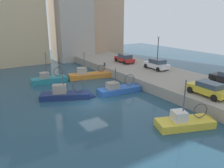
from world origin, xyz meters
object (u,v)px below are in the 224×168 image
at_px(mooring_bollard_mid, 105,64).
at_px(fishing_boat_orange, 92,77).
at_px(parked_car_yellow, 208,89).
at_px(parked_car_white, 157,64).
at_px(fishing_boat_teal, 52,81).
at_px(parked_car_red, 125,58).
at_px(fishing_boat_yellow, 189,125).
at_px(quay_streetlamp, 158,47).
at_px(fishing_boat_navy, 69,97).
at_px(fishing_boat_blue, 122,91).

bearing_deg(mooring_bollard_mid, fishing_boat_orange, -158.59).
xyz_separation_m(parked_car_yellow, parked_car_white, (3.78, 11.15, 0.05)).
height_order(fishing_boat_teal, parked_car_white, fishing_boat_teal).
bearing_deg(fishing_boat_orange, mooring_bollard_mid, 21.41).
bearing_deg(parked_car_white, parked_car_red, 99.06).
relative_size(fishing_boat_yellow, parked_car_white, 1.43).
height_order(parked_car_red, quay_streetlamp, quay_streetlamp).
distance_m(fishing_boat_yellow, mooring_bollard_mid, 19.21).
relative_size(fishing_boat_orange, parked_car_white, 1.80).
bearing_deg(fishing_boat_teal, parked_car_white, -22.04).
distance_m(fishing_boat_orange, fishing_boat_navy, 8.85).
height_order(fishing_boat_blue, quay_streetlamp, quay_streetlamp).
xyz_separation_m(fishing_boat_yellow, fishing_boat_navy, (-5.83, 11.52, 0.02)).
bearing_deg(fishing_boat_teal, fishing_boat_navy, -93.19).
xyz_separation_m(fishing_boat_yellow, fishing_boat_teal, (-5.43, 18.65, -0.00)).
distance_m(parked_car_yellow, parked_car_red, 17.98).
relative_size(parked_car_white, quay_streetlamp, 0.82).
bearing_deg(mooring_bollard_mid, fishing_boat_blue, -107.97).
height_order(parked_car_white, mooring_bollard_mid, parked_car_white).
bearing_deg(fishing_boat_navy, mooring_bollard_mid, 39.33).
bearing_deg(parked_car_yellow, quay_streetlamp, 70.46).
xyz_separation_m(fishing_boat_orange, mooring_bollard_mid, (2.77, 1.09, 1.37)).
bearing_deg(parked_car_yellow, parked_car_white, 71.26).
relative_size(fishing_boat_yellow, mooring_bollard_mid, 10.33).
distance_m(fishing_boat_blue, parked_car_white, 8.95).
relative_size(fishing_boat_navy, parked_car_white, 1.57).
bearing_deg(parked_car_yellow, fishing_boat_blue, 118.43).
bearing_deg(parked_car_yellow, mooring_bollard_mid, 95.48).
bearing_deg(fishing_boat_orange, quay_streetlamp, -29.06).
bearing_deg(fishing_boat_navy, fishing_boat_blue, -12.92).
distance_m(fishing_boat_orange, fishing_boat_teal, 5.89).
height_order(fishing_boat_yellow, fishing_boat_navy, fishing_boat_yellow).
height_order(parked_car_yellow, quay_streetlamp, quay_streetlamp).
distance_m(parked_car_yellow, parked_car_white, 11.78).
distance_m(fishing_boat_yellow, fishing_boat_orange, 17.81).
xyz_separation_m(parked_car_yellow, mooring_bollard_mid, (-1.64, 17.07, -0.44)).
height_order(fishing_boat_teal, parked_car_red, fishing_boat_teal).
distance_m(fishing_boat_navy, mooring_bollard_mid, 11.71).
bearing_deg(parked_car_yellow, fishing_boat_navy, 137.64).
xyz_separation_m(fishing_boat_navy, parked_car_red, (13.37, 8.07, 1.79)).
relative_size(parked_car_yellow, mooring_bollard_mid, 7.54).
relative_size(fishing_boat_blue, parked_car_yellow, 1.46).
height_order(parked_car_white, quay_streetlamp, quay_streetlamp).
distance_m(fishing_boat_teal, quay_streetlamp, 15.89).
xyz_separation_m(fishing_boat_orange, quay_streetlamp, (8.42, -4.68, 4.35)).
height_order(fishing_boat_orange, parked_car_yellow, fishing_boat_orange).
height_order(fishing_boat_teal, mooring_bollard_mid, fishing_boat_teal).
relative_size(fishing_boat_blue, fishing_boat_teal, 1.09).
distance_m(fishing_boat_navy, parked_car_red, 15.72).
distance_m(fishing_boat_yellow, quay_streetlamp, 16.40).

